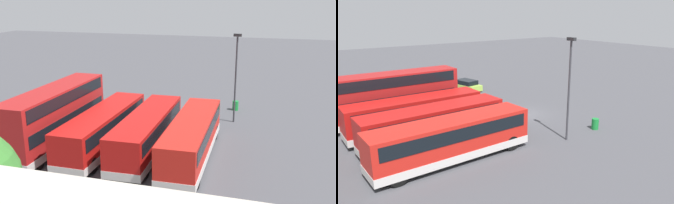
% 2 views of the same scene
% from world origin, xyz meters
% --- Properties ---
extents(ground_plane, '(140.00, 140.00, 0.00)m').
position_xyz_m(ground_plane, '(0.00, 0.00, 0.00)').
color(ground_plane, '#47474C').
extents(bus_single_deck_near_end, '(2.97, 11.50, 2.95)m').
position_xyz_m(bus_single_deck_near_end, '(-5.33, 10.56, 1.62)').
color(bus_single_deck_near_end, red).
rests_on(bus_single_deck_near_end, ground).
extents(bus_single_deck_second, '(2.94, 11.27, 2.95)m').
position_xyz_m(bus_single_deck_second, '(-1.90, 10.32, 1.62)').
color(bus_single_deck_second, '#B71411').
rests_on(bus_single_deck_second, ground).
extents(bus_single_deck_third, '(2.65, 11.40, 2.95)m').
position_xyz_m(bus_single_deck_third, '(1.55, 10.49, 1.62)').
color(bus_single_deck_third, '#B71411').
rests_on(bus_single_deck_third, ground).
extents(bus_double_decker_fourth, '(2.70, 11.63, 4.55)m').
position_xyz_m(bus_double_decker_fourth, '(5.31, 10.88, 2.45)').
color(bus_double_decker_fourth, '#A51919').
rests_on(bus_double_decker_fourth, ground).
extents(car_hatchback_silver, '(4.63, 2.68, 1.43)m').
position_xyz_m(car_hatchback_silver, '(12.09, -0.24, 0.70)').
color(car_hatchback_silver, '#A5D14C').
rests_on(car_hatchback_silver, ground).
extents(lamp_post_tall, '(0.70, 0.30, 8.06)m').
position_xyz_m(lamp_post_tall, '(-7.25, 1.49, 4.71)').
color(lamp_post_tall, '#38383D').
rests_on(lamp_post_tall, ground).
extents(waste_bin_yellow, '(0.60, 0.60, 0.95)m').
position_xyz_m(waste_bin_yellow, '(-6.96, -2.30, 0.47)').
color(waste_bin_yellow, '#197F33').
rests_on(waste_bin_yellow, ground).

